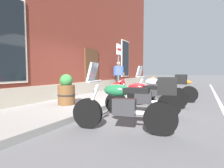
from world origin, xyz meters
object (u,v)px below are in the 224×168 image
at_px(motorcycle_silver_touring, 159,90).
at_px(pedestrian_blue_top, 119,74).
at_px(barrel_planter, 66,91).
at_px(motorcycle_orange_sport, 166,88).
at_px(parking_sign, 119,62).
at_px(motorcycle_green_touring, 128,103).
at_px(motorcycle_red_sport, 138,95).

height_order(motorcycle_silver_touring, pedestrian_blue_top, pedestrian_blue_top).
height_order(motorcycle_silver_touring, barrel_planter, motorcycle_silver_touring).
xyz_separation_m(motorcycle_orange_sport, parking_sign, (-0.36, 1.91, 1.04)).
bearing_deg(motorcycle_orange_sport, motorcycle_green_touring, -179.77).
relative_size(motorcycle_red_sport, parking_sign, 0.91).
bearing_deg(barrel_planter, parking_sign, -12.72).
bearing_deg(motorcycle_orange_sport, motorcycle_silver_touring, 178.89).
xyz_separation_m(motorcycle_green_touring, barrel_planter, (1.03, 2.50, 0.00)).
distance_m(motorcycle_green_touring, motorcycle_orange_sport, 3.95).
height_order(motorcycle_red_sport, parking_sign, parking_sign).
xyz_separation_m(motorcycle_green_touring, motorcycle_red_sport, (1.36, 0.26, -0.02)).
relative_size(motorcycle_green_touring, motorcycle_red_sport, 1.03).
bearing_deg(pedestrian_blue_top, motorcycle_silver_touring, -137.94).
bearing_deg(barrel_planter, pedestrian_blue_top, 7.92).
distance_m(motorcycle_silver_touring, parking_sign, 2.30).
bearing_deg(parking_sign, motorcycle_orange_sport, -79.36).
relative_size(pedestrian_blue_top, barrel_planter, 1.73).
bearing_deg(motorcycle_green_touring, barrel_planter, 67.63).
relative_size(motorcycle_green_touring, barrel_planter, 2.17).
relative_size(motorcycle_green_touring, motorcycle_silver_touring, 1.00).
bearing_deg(motorcycle_silver_touring, motorcycle_green_touring, -179.21).
height_order(motorcycle_green_touring, motorcycle_orange_sport, motorcycle_green_touring).
bearing_deg(pedestrian_blue_top, motorcycle_green_touring, -152.86).
distance_m(motorcycle_green_touring, motorcycle_red_sport, 1.39).
distance_m(motorcycle_red_sport, barrel_planter, 2.27).
xyz_separation_m(motorcycle_green_touring, motorcycle_silver_touring, (2.77, 0.04, 0.01)).
bearing_deg(pedestrian_blue_top, motorcycle_orange_sport, -126.38).
bearing_deg(parking_sign, motorcycle_green_touring, -151.75).
bearing_deg(motorcycle_green_touring, motorcycle_silver_touring, 0.79).
height_order(motorcycle_green_touring, parking_sign, parking_sign).
distance_m(motorcycle_red_sport, parking_sign, 2.97).
height_order(motorcycle_red_sport, motorcycle_orange_sport, motorcycle_orange_sport).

